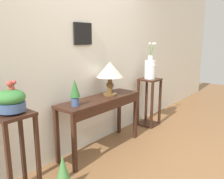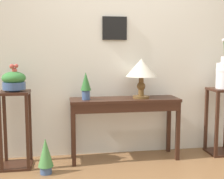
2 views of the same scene
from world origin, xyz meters
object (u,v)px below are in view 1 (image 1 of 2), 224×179
(table_lamp, at_px, (110,71))
(planter_bowl_wide_left, at_px, (11,100))
(potted_plant_on_console, at_px, (75,91))
(pedestal_stand_right, at_px, (149,102))
(flower_vase_tall_right, at_px, (150,67))
(console_table, at_px, (102,106))
(pedestal_stand_left, at_px, (16,157))
(potted_plant_floor, at_px, (63,172))

(table_lamp, height_order, planter_bowl_wide_left, table_lamp)
(potted_plant_on_console, bearing_deg, table_lamp, 2.14)
(pedestal_stand_right, distance_m, flower_vase_tall_right, 0.62)
(table_lamp, height_order, potted_plant_on_console, table_lamp)
(table_lamp, bearing_deg, flower_vase_tall_right, -0.90)
(console_table, bearing_deg, potted_plant_on_console, -179.84)
(pedestal_stand_left, bearing_deg, potted_plant_floor, -37.83)
(planter_bowl_wide_left, relative_size, potted_plant_floor, 0.77)
(console_table, relative_size, flower_vase_tall_right, 2.11)
(potted_plant_floor, bearing_deg, pedestal_stand_right, 8.21)
(potted_plant_on_console, relative_size, potted_plant_floor, 0.82)
(pedestal_stand_right, bearing_deg, potted_plant_on_console, -179.72)
(console_table, distance_m, planter_bowl_wide_left, 1.30)
(console_table, bearing_deg, table_lamp, 6.67)
(table_lamp, bearing_deg, planter_bowl_wide_left, -177.17)
(flower_vase_tall_right, distance_m, potted_plant_floor, 2.35)
(potted_plant_on_console, relative_size, pedestal_stand_left, 0.37)
(pedestal_stand_right, height_order, flower_vase_tall_right, flower_vase_tall_right)
(potted_plant_on_console, distance_m, pedestal_stand_right, 1.79)
(potted_plant_on_console, relative_size, pedestal_stand_right, 0.38)
(potted_plant_on_console, bearing_deg, pedestal_stand_left, -176.62)
(planter_bowl_wide_left, bearing_deg, flower_vase_tall_right, 1.27)
(pedestal_stand_right, bearing_deg, potted_plant_floor, -171.79)
(potted_plant_on_console, distance_m, potted_plant_floor, 0.90)
(pedestal_stand_left, xyz_separation_m, planter_bowl_wide_left, (0.00, -0.00, 0.55))
(flower_vase_tall_right, bearing_deg, potted_plant_on_console, -179.72)
(potted_plant_floor, bearing_deg, pedestal_stand_left, 142.17)
(console_table, xyz_separation_m, potted_plant_on_console, (-0.46, -0.00, 0.28))
(console_table, distance_m, potted_plant_floor, 1.06)
(console_table, height_order, potted_plant_floor, console_table)
(potted_plant_on_console, xyz_separation_m, flower_vase_tall_right, (1.72, 0.01, 0.12))
(console_table, xyz_separation_m, flower_vase_tall_right, (1.25, 0.01, 0.40))
(planter_bowl_wide_left, bearing_deg, table_lamp, 2.83)
(pedestal_stand_right, height_order, potted_plant_floor, pedestal_stand_right)
(planter_bowl_wide_left, bearing_deg, potted_plant_on_console, 3.41)
(potted_plant_on_console, xyz_separation_m, planter_bowl_wide_left, (-0.79, -0.05, 0.06))
(pedestal_stand_right, bearing_deg, planter_bowl_wide_left, -178.73)
(pedestal_stand_right, distance_m, potted_plant_floor, 2.21)
(table_lamp, relative_size, pedestal_stand_left, 0.54)
(pedestal_stand_left, bearing_deg, pedestal_stand_right, 1.26)
(planter_bowl_wide_left, xyz_separation_m, potted_plant_floor, (0.33, -0.26, -0.77))
(potted_plant_on_console, xyz_separation_m, pedestal_stand_right, (1.72, 0.01, -0.50))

